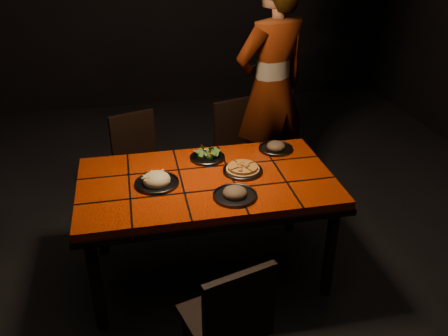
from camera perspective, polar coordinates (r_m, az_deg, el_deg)
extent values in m
cube|color=black|center=(3.44, -1.88, -12.53)|extent=(6.00, 7.00, 0.04)
cube|color=red|center=(3.00, -2.10, -1.68)|extent=(1.60, 0.90, 0.05)
cube|color=black|center=(3.03, -2.09, -2.42)|extent=(1.62, 0.92, 0.04)
cylinder|color=black|center=(2.91, -15.11, -13.42)|extent=(0.07, 0.07, 0.66)
cylinder|color=black|center=(3.12, 12.61, -9.93)|extent=(0.07, 0.07, 0.66)
cylinder|color=black|center=(3.51, -14.78, -5.49)|extent=(0.07, 0.07, 0.66)
cylinder|color=black|center=(3.68, 8.12, -3.06)|extent=(0.07, 0.07, 0.66)
cube|color=black|center=(2.54, -0.13, -17.70)|extent=(0.46, 0.46, 0.04)
cube|color=black|center=(2.28, 1.90, -16.50)|extent=(0.37, 0.13, 0.41)
cylinder|color=black|center=(2.83, 1.23, -17.69)|extent=(0.03, 0.03, 0.38)
cube|color=black|center=(3.90, -9.73, -0.12)|extent=(0.47, 0.47, 0.04)
cube|color=black|center=(3.94, -10.90, 3.73)|extent=(0.37, 0.15, 0.41)
cylinder|color=black|center=(3.84, -10.75, -4.33)|extent=(0.03, 0.03, 0.38)
cylinder|color=black|center=(3.92, -6.63, -3.18)|extent=(0.03, 0.03, 0.38)
cylinder|color=black|center=(4.08, -12.25, -2.34)|extent=(0.03, 0.03, 0.38)
cylinder|color=black|center=(4.17, -8.35, -1.31)|extent=(0.03, 0.03, 0.38)
cube|color=black|center=(4.08, 2.32, 1.75)|extent=(0.47, 0.47, 0.04)
cube|color=black|center=(4.12, 1.15, 5.49)|extent=(0.37, 0.15, 0.42)
cylinder|color=black|center=(4.00, 1.51, -2.30)|extent=(0.03, 0.03, 0.39)
cylinder|color=black|center=(4.14, 5.18, -1.25)|extent=(0.03, 0.03, 0.39)
cylinder|color=black|center=(4.23, -0.59, -0.46)|extent=(0.03, 0.03, 0.39)
cylinder|color=black|center=(4.37, 2.96, 0.47)|extent=(0.03, 0.03, 0.39)
imported|color=brown|center=(3.96, 5.72, 9.37)|extent=(0.82, 0.69, 1.91)
cylinder|color=#393A3F|center=(3.06, 2.26, -0.38)|extent=(0.26, 0.26, 0.01)
torus|color=#393A3F|center=(3.06, 2.26, -0.24)|extent=(0.26, 0.26, 0.01)
cylinder|color=tan|center=(3.06, 2.26, -0.16)|extent=(0.29, 0.29, 0.01)
cylinder|color=gold|center=(3.05, 2.27, 0.09)|extent=(0.26, 0.26, 0.02)
cylinder|color=#393A3F|center=(2.95, -8.08, -1.84)|extent=(0.27, 0.27, 0.01)
torus|color=#393A3F|center=(2.95, -8.09, -1.70)|extent=(0.28, 0.28, 0.01)
ellipsoid|color=#F5E6A1|center=(2.94, -8.11, -1.36)|extent=(0.16, 0.16, 0.09)
cylinder|color=#393A3F|center=(3.23, -2.01, 1.24)|extent=(0.24, 0.24, 0.01)
torus|color=#393A3F|center=(3.23, -2.02, 1.36)|extent=(0.24, 0.24, 0.01)
cylinder|color=#393A3F|center=(2.80, 1.32, -3.37)|extent=(0.26, 0.26, 0.01)
torus|color=#393A3F|center=(2.79, 1.32, -3.23)|extent=(0.26, 0.26, 0.01)
ellipsoid|color=olive|center=(2.78, 1.32, -2.89)|extent=(0.16, 0.16, 0.09)
cylinder|color=#393A3F|center=(3.38, 6.24, 2.30)|extent=(0.24, 0.24, 0.01)
torus|color=#393A3F|center=(3.37, 6.25, 2.42)|extent=(0.24, 0.24, 0.01)
ellipsoid|color=olive|center=(3.37, 6.27, 2.70)|extent=(0.14, 0.14, 0.08)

